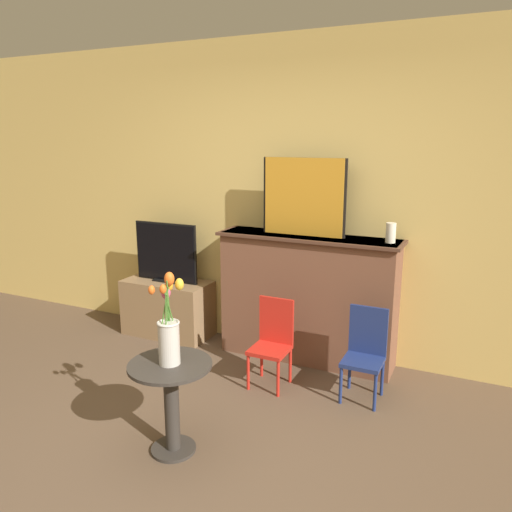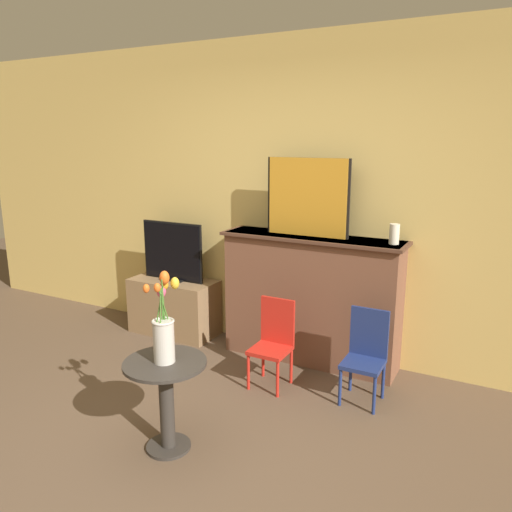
% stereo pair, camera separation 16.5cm
% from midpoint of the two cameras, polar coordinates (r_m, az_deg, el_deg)
% --- Properties ---
extents(ground_plane, '(14.00, 14.00, 0.00)m').
position_cam_midpoint_polar(ground_plane, '(3.06, -12.83, -24.67)').
color(ground_plane, brown).
extents(wall_back, '(8.00, 0.06, 2.70)m').
position_cam_midpoint_polar(wall_back, '(4.31, 3.88, 6.43)').
color(wall_back, '#E0BC66').
rests_on(wall_back, ground).
extents(fireplace_mantel, '(1.54, 0.38, 1.08)m').
position_cam_midpoint_polar(fireplace_mantel, '(4.24, 4.77, -4.70)').
color(fireplace_mantel, brown).
rests_on(fireplace_mantel, ground).
extents(painting, '(0.71, 0.03, 0.63)m').
position_cam_midpoint_polar(painting, '(4.08, 4.30, 6.74)').
color(painting, black).
rests_on(painting, fireplace_mantel).
extents(mantel_candle, '(0.08, 0.08, 0.15)m').
position_cam_midpoint_polar(mantel_candle, '(3.92, 14.00, 2.58)').
color(mantel_candle, silver).
rests_on(mantel_candle, fireplace_mantel).
extents(tv_stand, '(0.84, 0.41, 0.54)m').
position_cam_midpoint_polar(tv_stand, '(4.93, -10.99, -5.83)').
color(tv_stand, olive).
rests_on(tv_stand, ground).
extents(tv_monitor, '(0.66, 0.12, 0.56)m').
position_cam_midpoint_polar(tv_monitor, '(4.78, -11.23, 0.32)').
color(tv_monitor, black).
rests_on(tv_monitor, tv_stand).
extents(chair_red, '(0.28, 0.28, 0.67)m').
position_cam_midpoint_polar(chair_red, '(3.87, 0.69, -9.45)').
color(chair_red, red).
rests_on(chair_red, ground).
extents(chair_blue, '(0.28, 0.28, 0.67)m').
position_cam_midpoint_polar(chair_blue, '(3.76, 11.12, -10.48)').
color(chair_blue, navy).
rests_on(chair_blue, ground).
extents(side_table, '(0.50, 0.50, 0.58)m').
position_cam_midpoint_polar(side_table, '(3.14, -11.20, -15.34)').
color(side_table, '#332D28').
rests_on(side_table, ground).
extents(vase_tulips, '(0.15, 0.23, 0.54)m').
position_cam_midpoint_polar(vase_tulips, '(2.98, -11.52, -8.31)').
color(vase_tulips, beige).
rests_on(vase_tulips, side_table).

